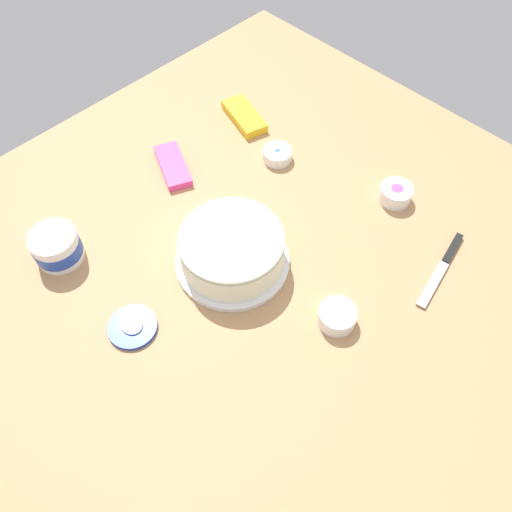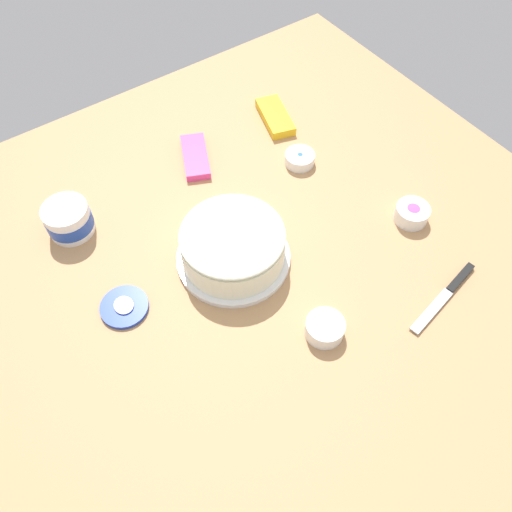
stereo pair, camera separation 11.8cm
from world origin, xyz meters
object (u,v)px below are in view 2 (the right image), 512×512
object	(u,v)px
sprinkle_bowl_rainbow	(412,213)
candy_box_lower	(275,117)
frosting_tub	(68,219)
frosting_tub_lid	(124,307)
candy_box_upper	(195,157)
spreading_knife	(449,291)
frosted_cake	(233,246)
sprinkle_bowl_orange	(323,329)
sprinkle_bowl_blue	(300,158)

from	to	relation	value
sprinkle_bowl_rainbow	candy_box_lower	bearing A→B (deg)	6.86
frosting_tub	frosting_tub_lid	world-z (taller)	frosting_tub
frosting_tub	sprinkle_bowl_rainbow	xyz separation A→B (m)	(-0.45, -0.70, -0.02)
candy_box_lower	candy_box_upper	bearing A→B (deg)	107.59
frosting_tub_lid	candy_box_lower	xyz separation A→B (m)	(0.31, -0.64, 0.01)
sprinkle_bowl_rainbow	candy_box_upper	xyz separation A→B (m)	(0.48, 0.33, -0.01)
frosting_tub	spreading_knife	world-z (taller)	frosting_tub
frosted_cake	candy_box_upper	distance (m)	0.35
frosting_tub	sprinkle_bowl_rainbow	size ratio (longest dim) A/B	1.34
frosting_tub	candy_box_lower	distance (m)	0.65
sprinkle_bowl_rainbow	sprinkle_bowl_orange	world-z (taller)	sprinkle_bowl_rainbow
sprinkle_bowl_rainbow	candy_box_upper	distance (m)	0.59
sprinkle_bowl_orange	frosting_tub_lid	bearing A→B (deg)	46.79
frosted_cake	candy_box_lower	distance (m)	0.50
spreading_knife	sprinkle_bowl_rainbow	bearing A→B (deg)	-21.77
spreading_knife	candy_box_upper	world-z (taller)	candy_box_upper
frosted_cake	sprinkle_bowl_blue	world-z (taller)	frosted_cake
sprinkle_bowl_rainbow	frosting_tub_lid	bearing A→B (deg)	75.55
frosted_cake	spreading_knife	bearing A→B (deg)	-135.66
sprinkle_bowl_rainbow	sprinkle_bowl_blue	distance (m)	0.33
spreading_knife	frosting_tub	bearing A→B (deg)	43.49
frosted_cake	candy_box_upper	world-z (taller)	frosted_cake
candy_box_lower	candy_box_upper	xyz separation A→B (m)	(-0.00, 0.27, -0.00)
frosting_tub_lid	sprinkle_bowl_blue	world-z (taller)	sprinkle_bowl_blue
frosted_cake	frosting_tub_lid	distance (m)	0.28
sprinkle_bowl_orange	sprinkle_bowl_blue	world-z (taller)	sprinkle_bowl_orange
candy_box_lower	frosting_tub_lid	bearing A→B (deg)	132.37
sprinkle_bowl_orange	candy_box_upper	world-z (taller)	sprinkle_bowl_orange
candy_box_upper	sprinkle_bowl_orange	bearing A→B (deg)	-160.18
sprinkle_bowl_rainbow	candy_box_lower	distance (m)	0.49
candy_box_upper	sprinkle_bowl_rainbow	bearing A→B (deg)	-121.24
sprinkle_bowl_blue	candy_box_lower	size ratio (longest dim) A/B	0.50
frosting_tub_lid	frosting_tub	bearing A→B (deg)	0.84
sprinkle_bowl_rainbow	sprinkle_bowl_orange	bearing A→B (deg)	107.51
frosting_tub	sprinkle_bowl_rainbow	distance (m)	0.84
sprinkle_bowl_orange	candy_box_lower	world-z (taller)	sprinkle_bowl_orange
frosting_tub_lid	spreading_knife	bearing A→B (deg)	-121.87
spreading_knife	candy_box_upper	size ratio (longest dim) A/B	1.48
candy_box_upper	candy_box_lower	bearing A→B (deg)	-64.56
sprinkle_bowl_rainbow	candy_box_lower	world-z (taller)	sprinkle_bowl_rainbow
frosted_cake	frosting_tub_lid	xyz separation A→B (m)	(0.03, 0.27, -0.05)
frosting_tub	sprinkle_bowl_rainbow	bearing A→B (deg)	-122.71
sprinkle_bowl_blue	spreading_knife	bearing A→B (deg)	-177.22
frosting_tub_lid	sprinkle_bowl_blue	bearing A→B (deg)	-77.38
candy_box_lower	sprinkle_bowl_orange	bearing A→B (deg)	168.81
frosting_tub	sprinkle_bowl_orange	bearing A→B (deg)	-150.49
frosting_tub	candy_box_lower	size ratio (longest dim) A/B	0.70
frosting_tub	frosted_cake	bearing A→B (deg)	-137.55
frosting_tub	sprinkle_bowl_blue	size ratio (longest dim) A/B	1.40
frosting_tub_lid	spreading_knife	distance (m)	0.73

